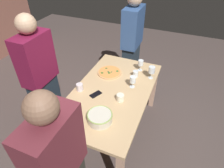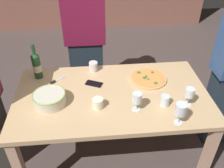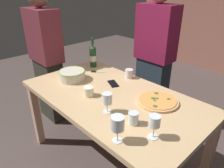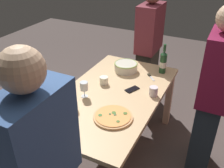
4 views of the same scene
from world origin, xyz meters
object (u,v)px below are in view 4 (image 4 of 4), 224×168
(serving_bowl, at_px, (126,67))
(wine_glass_by_bottle, at_px, (84,87))
(dining_table, at_px, (112,101))
(wine_glass_far_left, at_px, (50,95))
(cup_ceramic, at_px, (153,91))
(person_guest_right, at_px, (148,49))
(wine_bottle, at_px, (163,62))
(wine_glass_near_pizza, at_px, (59,109))
(cup_spare, at_px, (104,80))
(pizza_knife, at_px, (150,76))
(person_host, at_px, (212,98))
(pizza, at_px, (113,117))
(cell_phone, at_px, (132,89))
(cup_amber, at_px, (74,106))

(serving_bowl, height_order, wine_glass_by_bottle, wine_glass_by_bottle)
(dining_table, xyz_separation_m, wine_glass_far_left, (0.44, -0.37, 0.21))
(cup_ceramic, relative_size, person_guest_right, 0.06)
(wine_bottle, relative_size, wine_glass_by_bottle, 2.14)
(wine_glass_near_pizza, bearing_deg, wine_glass_by_bottle, -177.80)
(cup_spare, bearing_deg, wine_glass_near_pizza, -3.02)
(wine_glass_near_pizza, distance_m, pizza_knife, 1.13)
(serving_bowl, xyz_separation_m, person_host, (0.28, 0.95, 0.03))
(dining_table, relative_size, person_guest_right, 1.01)
(serving_bowl, distance_m, wine_glass_by_bottle, 0.68)
(pizza, distance_m, serving_bowl, 0.87)
(wine_glass_near_pizza, relative_size, cell_phone, 1.09)
(cup_ceramic, bearing_deg, dining_table, -69.14)
(pizza, distance_m, wine_glass_by_bottle, 0.43)
(wine_glass_by_bottle, distance_m, cup_spare, 0.30)
(cup_spare, relative_size, person_host, 0.05)
(cup_amber, height_order, cell_phone, cup_amber)
(serving_bowl, xyz_separation_m, wine_bottle, (-0.14, 0.38, 0.07))
(wine_bottle, bearing_deg, wine_glass_far_left, -32.23)
(cup_amber, xyz_separation_m, cup_spare, (-0.52, 0.02, -0.00))
(serving_bowl, height_order, cell_phone, serving_bowl)
(cup_amber, relative_size, cup_ceramic, 0.97)
(wine_glass_by_bottle, relative_size, person_host, 0.09)
(cup_amber, distance_m, person_guest_right, 1.51)
(serving_bowl, height_order, pizza_knife, serving_bowl)
(wine_glass_by_bottle, xyz_separation_m, cup_amber, (0.23, 0.03, -0.06))
(pizza, relative_size, wine_glass_near_pizza, 2.11)
(wine_glass_far_left, distance_m, cup_spare, 0.61)
(dining_table, height_order, cup_amber, cup_amber)
(pizza, xyz_separation_m, person_guest_right, (-1.45, -0.20, 0.04))
(cup_ceramic, bearing_deg, person_guest_right, -158.18)
(dining_table, distance_m, serving_bowl, 0.52)
(dining_table, relative_size, pizza, 4.82)
(serving_bowl, distance_m, cup_ceramic, 0.56)
(wine_glass_near_pizza, height_order, cell_phone, wine_glass_near_pizza)
(person_host, bearing_deg, wine_glass_near_pizza, 22.62)
(dining_table, xyz_separation_m, cup_amber, (0.39, -0.17, 0.14))
(cell_phone, relative_size, pizza_knife, 1.15)
(wine_bottle, xyz_separation_m, wine_glass_near_pizza, (1.21, -0.50, -0.01))
(wine_bottle, distance_m, person_guest_right, 0.58)
(pizza, relative_size, wine_bottle, 1.01)
(cup_amber, bearing_deg, person_host, 119.86)
(pizza, xyz_separation_m, cup_spare, (-0.46, -0.33, 0.03))
(wine_glass_near_pizza, height_order, wine_glass_by_bottle, wine_glass_near_pizza)
(pizza, distance_m, person_host, 0.90)
(cup_spare, bearing_deg, cell_phone, 93.95)
(cup_ceramic, bearing_deg, pizza, -21.40)
(cup_spare, distance_m, cell_phone, 0.31)
(wine_glass_near_pizza, xyz_separation_m, cup_amber, (-0.18, 0.02, -0.07))
(pizza, xyz_separation_m, cup_ceramic, (-0.48, 0.19, 0.03))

